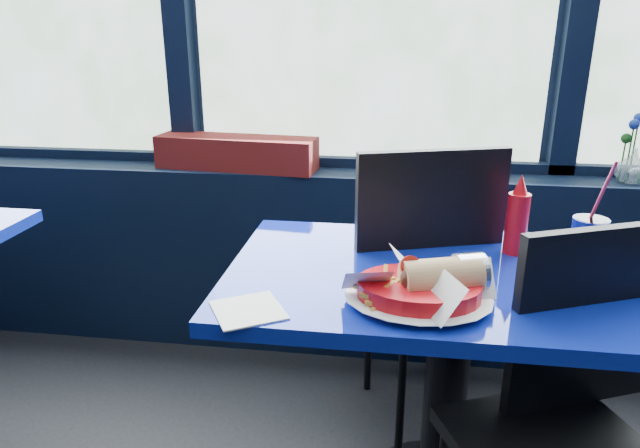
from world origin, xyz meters
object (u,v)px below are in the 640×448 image
(chair_near_back, at_px, (438,277))
(planter_box, at_px, (237,153))
(chair_near_front, at_px, (569,405))
(soda_cup, at_px, (588,243))
(near_table, at_px, (450,334))
(food_basket, at_px, (422,287))
(ketchup_bottle, at_px, (517,219))
(flower_vase, at_px, (633,162))

(chair_near_back, height_order, planter_box, chair_near_back)
(chair_near_back, bearing_deg, chair_near_front, 98.49)
(chair_near_back, bearing_deg, soda_cup, 127.13)
(near_table, relative_size, food_basket, 3.73)
(near_table, distance_m, planter_box, 1.22)
(planter_box, xyz_separation_m, ketchup_bottle, (1.00, -0.67, -0.01))
(chair_near_front, height_order, food_basket, chair_near_front)
(near_table, bearing_deg, planter_box, 134.45)
(ketchup_bottle, bearing_deg, flower_vase, 51.05)
(soda_cup, bearing_deg, chair_near_front, -105.55)
(near_table, distance_m, chair_near_front, 0.34)
(near_table, bearing_deg, food_basket, -117.16)
(planter_box, height_order, flower_vase, flower_vase)
(flower_vase, xyz_separation_m, soda_cup, (-0.37, -0.76, -0.05))
(planter_box, bearing_deg, soda_cup, -27.93)
(chair_near_front, height_order, soda_cup, soda_cup)
(chair_near_back, xyz_separation_m, planter_box, (-0.81, 0.53, 0.27))
(food_basket, bearing_deg, near_table, 69.53)
(chair_near_back, relative_size, ketchup_bottle, 4.50)
(chair_near_front, xyz_separation_m, ketchup_bottle, (-0.08, 0.40, 0.31))
(near_table, distance_m, soda_cup, 0.43)
(planter_box, bearing_deg, flower_vase, 5.31)
(food_basket, bearing_deg, planter_box, 132.10)
(chair_near_front, relative_size, flower_vase, 3.60)
(chair_near_back, distance_m, flower_vase, 0.94)
(near_table, relative_size, planter_box, 1.81)
(food_basket, distance_m, ketchup_bottle, 0.45)
(chair_near_front, bearing_deg, ketchup_bottle, 78.16)
(near_table, relative_size, ketchup_bottle, 5.21)
(planter_box, relative_size, soda_cup, 2.18)
(ketchup_bottle, bearing_deg, planter_box, 146.07)
(planter_box, height_order, soda_cup, soda_cup)
(chair_near_front, relative_size, food_basket, 2.90)
(soda_cup, bearing_deg, ketchup_bottle, 147.80)
(planter_box, height_order, food_basket, planter_box)
(near_table, relative_size, chair_near_back, 1.16)
(chair_near_front, bearing_deg, planter_box, 112.09)
(chair_near_front, height_order, flower_vase, flower_vase)
(near_table, height_order, chair_near_back, chair_near_back)
(food_basket, bearing_deg, chair_near_front, -0.61)
(planter_box, bearing_deg, chair_near_front, -39.05)
(chair_near_front, xyz_separation_m, food_basket, (-0.35, 0.04, 0.25))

